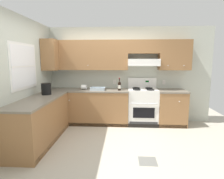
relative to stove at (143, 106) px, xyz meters
name	(u,v)px	position (x,y,z in m)	size (l,w,h in m)	color
ground_plane	(101,143)	(-0.96, -1.25, -0.48)	(7.04, 7.04, 0.00)	#B2AA99
floor_accent_tile	(148,161)	(-0.10, -1.90, -0.48)	(0.30, 0.30, 0.01)	slate
wall_back	(122,67)	(-0.56, 0.27, 1.00)	(4.68, 0.57, 2.55)	beige
wall_left	(26,76)	(-2.55, -1.03, 0.87)	(0.47, 4.00, 2.55)	beige
counter_back_run	(109,107)	(-0.89, -0.01, -0.03)	(3.60, 0.65, 0.91)	olive
counter_left_run	(40,121)	(-2.20, -1.26, -0.03)	(0.63, 1.91, 0.91)	olive
stove	(143,106)	(0.00, 0.00, 0.00)	(0.76, 0.62, 1.20)	white
wine_bottle	(119,85)	(-0.61, -0.10, 0.56)	(0.08, 0.08, 0.32)	black
bowl	(98,89)	(-1.17, -0.10, 0.46)	(0.37, 0.24, 0.07)	#9EADB7
bucket	(46,89)	(-2.23, -0.80, 0.56)	(0.22, 0.22, 0.25)	black
paper_towel_roll	(84,87)	(-1.54, -0.01, 0.49)	(0.14, 0.12, 0.12)	white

